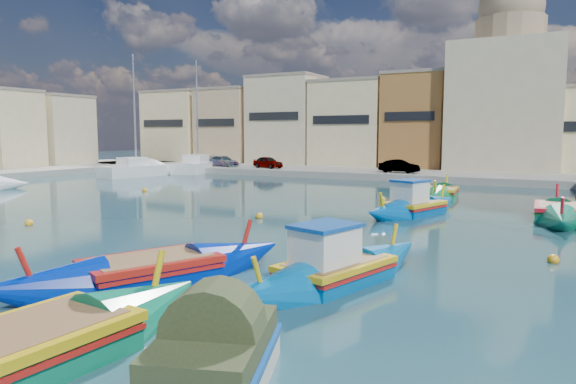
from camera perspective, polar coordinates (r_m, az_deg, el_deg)
The scene contains 15 objects.
ground at distance 21.29m, azimuth -17.42°, elevation -4.78°, with size 160.00×160.00×0.00m, color #122F36.
north_quay at distance 49.07m, azimuth 10.22°, elevation 1.98°, with size 80.00×8.00×0.60m, color gray.
north_townhouses at distance 54.59m, azimuth 19.47°, elevation 7.09°, with size 83.20×7.87×10.19m.
church_block at distance 54.98m, azimuth 23.19°, elevation 10.50°, with size 10.00×10.00×19.10m.
parked_cars at distance 51.41m, azimuth -0.50°, elevation 3.26°, with size 22.96×2.43×1.19m.
luzzu_turquoise_cabin at distance 14.13m, azimuth 5.22°, elevation -8.85°, with size 3.90×8.28×2.60m.
luzzu_blue_cabin at distance 26.62m, azimuth 13.80°, elevation -1.73°, with size 4.21×7.92×2.73m.
luzzu_cyan_mid at distance 27.44m, azimuth 27.85°, elevation -2.20°, with size 2.33×8.63×2.53m.
luzzu_green at distance 34.27m, azimuth 16.65°, elevation -0.18°, with size 2.26×7.31×2.27m.
luzzu_blue_south at distance 14.66m, azimuth -14.95°, elevation -8.70°, with size 5.45×8.70×2.50m.
luzzu_cyan_south at distance 10.35m, azimuth -26.65°, elevation -15.58°, with size 2.80×8.44×2.58m.
tender_near at distance 8.58m, azimuth -8.17°, elevation -18.21°, with size 2.60×3.45×1.51m.
yacht_north at distance 56.78m, azimuth -9.32°, elevation 2.79°, with size 4.85×9.80×12.60m.
yacht_midnorth at distance 51.85m, azimuth -15.18°, elevation 2.30°, with size 4.11×9.03×12.35m.
mooring_buoys at distance 24.30m, azimuth -5.57°, elevation -2.95°, with size 26.28×20.92×0.36m.
Camera 1 is at (14.97, -14.58, 4.04)m, focal length 32.00 mm.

